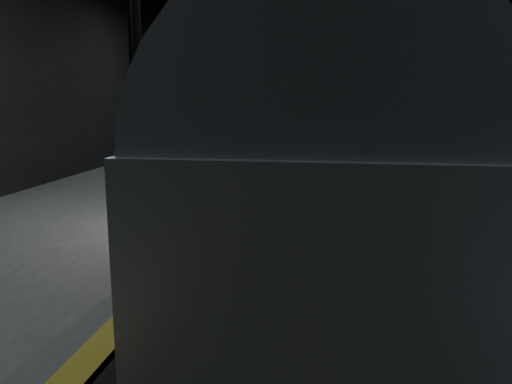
# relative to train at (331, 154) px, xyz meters

# --- Properties ---
(ground) EXTENTS (44.00, 44.00, 0.00)m
(ground) POSITION_rel_train_xyz_m (0.00, -0.05, -3.09)
(ground) COLOR black
(ground) RESTS_ON ground
(platform_left) EXTENTS (9.00, 43.80, 1.00)m
(platform_left) POSITION_rel_train_xyz_m (-7.50, -0.05, -2.59)
(platform_left) COLOR #4A4947
(platform_left) RESTS_ON ground
(tactile_strip) EXTENTS (0.50, 43.80, 0.01)m
(tactile_strip) POSITION_rel_train_xyz_m (-3.25, -0.05, -2.09)
(tactile_strip) COLOR olive
(tactile_strip) RESTS_ON platform_left
(track) EXTENTS (2.40, 43.00, 0.24)m
(track) POSITION_rel_train_xyz_m (0.00, -0.05, -3.02)
(track) COLOR #3F3328
(track) RESTS_ON ground
(train) EXTENTS (3.10, 20.74, 5.54)m
(train) POSITION_rel_train_xyz_m (0.00, 0.00, 0.00)
(train) COLOR #A7A9AF
(train) RESTS_ON ground
(woman) EXTENTS (0.63, 0.48, 1.56)m
(woman) POSITION_rel_train_xyz_m (-3.80, 2.65, -1.31)
(woman) COLOR #96745C
(woman) RESTS_ON platform_left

